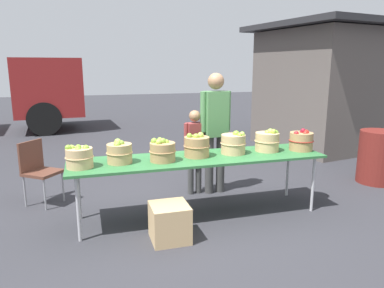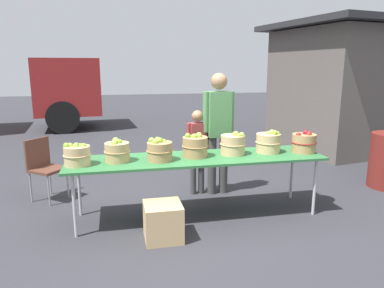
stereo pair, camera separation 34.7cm
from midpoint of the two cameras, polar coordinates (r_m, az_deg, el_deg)
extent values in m
plane|color=#2D2D33|center=(4.61, -1.11, -11.17)|extent=(40.00, 40.00, 0.00)
cube|color=#2D6B38|center=(4.37, -1.15, -2.29)|extent=(3.10, 0.76, 0.03)
cylinder|color=#B2B2B7|center=(4.07, -20.02, -9.75)|extent=(0.04, 0.04, 0.72)
cylinder|color=#B2B2B7|center=(4.79, 16.69, -6.18)|extent=(0.04, 0.04, 0.72)
cylinder|color=#B2B2B7|center=(4.63, -19.62, -7.03)|extent=(0.04, 0.04, 0.72)
cylinder|color=#B2B2B7|center=(5.28, 13.14, -4.28)|extent=(0.04, 0.04, 0.72)
cylinder|color=tan|center=(4.13, -19.75, -2.12)|extent=(0.29, 0.29, 0.22)
torus|color=tan|center=(4.13, -19.76, -1.97)|extent=(0.31, 0.31, 0.01)
sphere|color=#7AA833|center=(4.08, -19.96, -0.90)|extent=(0.07, 0.07, 0.07)
sphere|color=#9EC647|center=(4.14, -20.85, -0.59)|extent=(0.07, 0.07, 0.07)
sphere|color=#7AA833|center=(4.10, -18.84, -0.68)|extent=(0.08, 0.08, 0.08)
sphere|color=#7AA833|center=(4.12, -21.37, -0.59)|extent=(0.07, 0.07, 0.07)
sphere|color=#7AA833|center=(4.12, -19.91, -0.51)|extent=(0.06, 0.06, 0.06)
cylinder|color=tan|center=(4.20, -13.76, -1.50)|extent=(0.28, 0.28, 0.22)
torus|color=tan|center=(4.19, -13.77, -1.35)|extent=(0.30, 0.30, 0.01)
sphere|color=#7AA833|center=(4.18, -13.53, 0.10)|extent=(0.07, 0.07, 0.07)
sphere|color=#7AA833|center=(4.18, -14.07, 0.23)|extent=(0.07, 0.07, 0.07)
sphere|color=#7AA833|center=(4.12, -14.20, -0.23)|extent=(0.07, 0.07, 0.07)
sphere|color=#9EC647|center=(4.22, -14.05, 0.33)|extent=(0.07, 0.07, 0.07)
sphere|color=#8CB738|center=(4.14, -14.13, 0.05)|extent=(0.07, 0.07, 0.07)
sphere|color=#8CB738|center=(4.23, -13.49, 0.12)|extent=(0.07, 0.07, 0.07)
sphere|color=#9EC647|center=(4.17, -13.98, 0.30)|extent=(0.07, 0.07, 0.07)
cylinder|color=#A87F51|center=(4.19, -7.05, -1.28)|extent=(0.29, 0.29, 0.22)
torus|color=#A87F51|center=(4.19, -7.06, -1.14)|extent=(0.31, 0.31, 0.01)
sphere|color=#7AA833|center=(4.18, -7.17, 0.17)|extent=(0.08, 0.08, 0.08)
sphere|color=#9EC647|center=(4.11, -7.74, 0.25)|extent=(0.07, 0.07, 0.07)
sphere|color=#8CB738|center=(4.23, -7.48, 0.58)|extent=(0.07, 0.07, 0.07)
sphere|color=#8CB738|center=(4.18, -6.54, 0.21)|extent=(0.08, 0.08, 0.08)
sphere|color=#7AA833|center=(4.20, -8.39, 0.43)|extent=(0.08, 0.08, 0.08)
sphere|color=#7AA833|center=(4.16, -7.06, 0.41)|extent=(0.08, 0.08, 0.08)
cylinder|color=#A87F51|center=(4.37, -1.51, -0.46)|extent=(0.30, 0.30, 0.24)
torus|color=#A87F51|center=(4.37, -1.51, -0.31)|extent=(0.32, 0.32, 0.01)
sphere|color=#8CB738|center=(4.32, -1.64, 1.20)|extent=(0.07, 0.07, 0.07)
sphere|color=#7AA833|center=(4.33, -2.71, 1.31)|extent=(0.06, 0.06, 0.06)
sphere|color=#8CB738|center=(4.43, -1.56, 1.12)|extent=(0.08, 0.08, 0.08)
sphere|color=#9EC647|center=(4.38, -1.29, 1.19)|extent=(0.06, 0.06, 0.06)
sphere|color=#9EC647|center=(4.35, -0.91, 1.37)|extent=(0.08, 0.08, 0.08)
sphere|color=#7AA833|center=(4.36, -1.87, 1.08)|extent=(0.07, 0.07, 0.07)
cylinder|color=tan|center=(4.53, 4.38, -0.04)|extent=(0.30, 0.30, 0.24)
torus|color=tan|center=(4.53, 4.39, 0.11)|extent=(0.32, 0.32, 0.01)
sphere|color=#7AA833|center=(4.51, 4.87, 1.64)|extent=(0.08, 0.08, 0.08)
sphere|color=#7AA833|center=(4.56, 4.78, 1.59)|extent=(0.08, 0.08, 0.08)
sphere|color=#9EC647|center=(4.47, 5.79, 1.55)|extent=(0.07, 0.07, 0.07)
sphere|color=#7AA833|center=(4.45, 5.39, 1.37)|extent=(0.06, 0.06, 0.06)
cylinder|color=tan|center=(4.72, 9.78, 0.32)|extent=(0.30, 0.30, 0.24)
torus|color=tan|center=(4.72, 9.78, 0.46)|extent=(0.32, 0.32, 0.01)
sphere|color=#9EC647|center=(4.71, 10.32, 1.98)|extent=(0.07, 0.07, 0.07)
sphere|color=#7AA833|center=(4.71, 11.11, 1.75)|extent=(0.07, 0.07, 0.07)
sphere|color=#7AA833|center=(4.71, 9.85, 1.74)|extent=(0.08, 0.08, 0.08)
sphere|color=#8CB738|center=(4.68, 10.74, 1.95)|extent=(0.07, 0.07, 0.07)
cylinder|color=#A87F51|center=(4.87, 15.00, 0.39)|extent=(0.30, 0.30, 0.23)
torus|color=maroon|center=(4.87, 15.01, 0.52)|extent=(0.32, 0.32, 0.01)
sphere|color=#B22319|center=(4.81, 15.61, 1.54)|extent=(0.07, 0.07, 0.07)
sphere|color=maroon|center=(4.85, 15.29, 2.01)|extent=(0.07, 0.07, 0.07)
sphere|color=maroon|center=(4.76, 14.25, 1.59)|extent=(0.07, 0.07, 0.07)
sphere|color=#B22319|center=(4.83, 15.73, 1.74)|extent=(0.08, 0.08, 0.08)
sphere|color=maroon|center=(4.86, 15.16, 1.81)|extent=(0.07, 0.07, 0.07)
cylinder|color=#3F3F3F|center=(5.29, 2.65, -3.18)|extent=(0.12, 0.12, 0.85)
cylinder|color=#3F3F3F|center=(5.23, 0.85, -3.36)|extent=(0.12, 0.12, 0.85)
cube|color=#4C7F4C|center=(5.11, 1.81, 4.80)|extent=(0.33, 0.25, 0.64)
sphere|color=#936B4C|center=(5.07, 1.85, 9.93)|extent=(0.23, 0.23, 0.23)
cylinder|color=#4C7F4C|center=(5.18, 3.74, 5.27)|extent=(0.09, 0.09, 0.57)
cylinder|color=#4C7F4C|center=(5.04, -0.17, 5.11)|extent=(0.09, 0.09, 0.57)
cylinder|color=#3F3F3F|center=(5.27, -0.85, -4.66)|extent=(0.09, 0.09, 0.60)
cylinder|color=#3F3F3F|center=(5.23, -2.12, -4.82)|extent=(0.09, 0.09, 0.60)
cube|color=maroon|center=(5.12, -1.51, 0.88)|extent=(0.24, 0.19, 0.45)
sphere|color=#936B4C|center=(5.06, -1.53, 4.46)|extent=(0.16, 0.16, 0.16)
cylinder|color=maroon|center=(5.16, -0.16, 1.27)|extent=(0.06, 0.06, 0.40)
cylinder|color=maroon|center=(5.07, -2.90, 1.04)|extent=(0.06, 0.06, 0.40)
cube|color=maroon|center=(11.37, -22.71, 8.39)|extent=(1.98, 2.25, 1.60)
cube|color=black|center=(11.38, -18.51, 10.32)|extent=(0.20, 1.76, 0.80)
cylinder|color=black|center=(12.39, -23.10, 4.87)|extent=(0.92, 0.36, 0.90)
cylinder|color=black|center=(10.50, -23.28, 3.70)|extent=(0.92, 0.36, 0.90)
cube|color=#59514C|center=(9.03, 20.79, 8.09)|extent=(3.36, 2.87, 2.60)
cube|color=#262628|center=(9.05, 21.48, 16.82)|extent=(3.94, 3.45, 0.12)
cube|color=white|center=(7.96, 24.92, 8.74)|extent=(1.39, 0.28, 0.90)
cube|color=brown|center=(5.27, -24.37, -4.19)|extent=(0.56, 0.56, 0.04)
cube|color=brown|center=(5.35, -25.93, -1.67)|extent=(0.27, 0.33, 0.40)
cylinder|color=gray|center=(5.11, -24.16, -7.39)|extent=(0.02, 0.02, 0.42)
cylinder|color=gray|center=(5.33, -21.56, -6.35)|extent=(0.02, 0.02, 0.42)
cylinder|color=gray|center=(5.35, -26.74, -6.77)|extent=(0.02, 0.02, 0.42)
cylinder|color=gray|center=(5.57, -24.14, -5.81)|extent=(0.02, 0.02, 0.42)
cylinder|color=maroon|center=(6.35, 26.07, -1.86)|extent=(0.60, 0.60, 0.84)
cube|color=tan|center=(3.94, -6.15, -12.31)|extent=(0.40, 0.40, 0.40)
camera|label=1|loc=(0.17, -92.15, -0.47)|focal=33.60mm
camera|label=2|loc=(0.17, 87.85, 0.47)|focal=33.60mm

